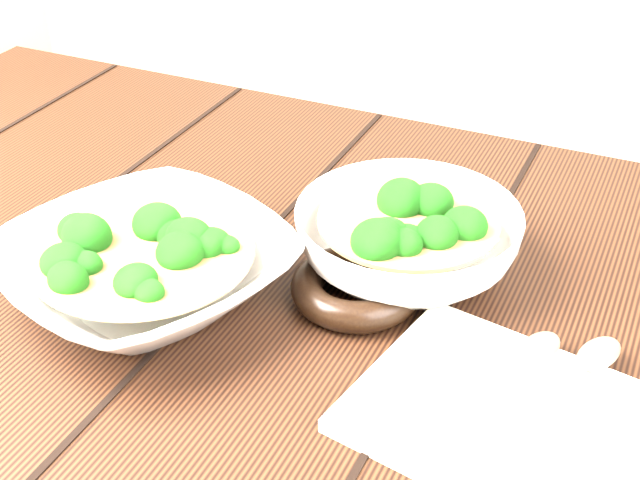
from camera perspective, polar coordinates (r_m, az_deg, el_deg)
table at (r=0.88m, az=-4.73°, el=-9.31°), size 1.20×0.80×0.75m
soup_bowl_front at (r=0.79m, az=-11.15°, el=-1.74°), size 0.31×0.31×0.07m
soup_bowl_back at (r=0.81m, az=5.60°, el=0.07°), size 0.21×0.21×0.07m
trivet at (r=0.78m, az=2.30°, el=-3.05°), size 0.14×0.14×0.03m
napkin at (r=0.68m, az=11.83°, el=-10.95°), size 0.24×0.21×0.01m
spoon_left at (r=0.71m, az=12.51°, el=-8.20°), size 0.06×0.18×0.01m
spoon_right at (r=0.72m, az=16.11°, el=-8.33°), size 0.07×0.17×0.01m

